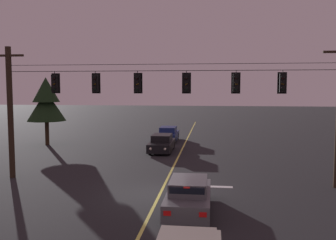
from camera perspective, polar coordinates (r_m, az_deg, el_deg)
ground_plane at (r=18.07m, az=-1.32°, el=-11.58°), size 180.00×180.00×0.00m
lane_centre_stripe at (r=26.17m, az=1.32°, el=-6.36°), size 0.14×60.00×0.01m
stop_bar_paint at (r=19.63m, az=5.03°, el=-10.23°), size 3.40×0.36×0.01m
signal_span_assembly at (r=19.74m, az=-0.35°, el=1.34°), size 19.69×0.32×7.48m
traffic_light_leftmost at (r=21.38m, az=-17.26°, el=5.51°), size 0.48×0.41×1.22m
traffic_light_left_inner at (r=20.54m, az=-11.29°, el=5.67°), size 0.48×0.41×1.22m
traffic_light_centre at (r=19.93m, az=-4.79°, el=5.77°), size 0.48×0.41×1.22m
traffic_light_right_inner at (r=19.57m, az=2.87°, el=5.79°), size 0.48×0.41×1.22m
traffic_light_rightmost at (r=19.56m, az=10.56°, el=5.72°), size 0.48×0.41×1.22m
traffic_light_far_right at (r=19.85m, az=17.45°, el=5.56°), size 0.48×0.41×1.22m
car_waiting_near_lane at (r=15.67m, az=3.25°, el=-11.72°), size 1.80×4.33×1.39m
car_oncoming_lead at (r=29.82m, az=-0.98°, el=-3.70°), size 1.80×4.42×1.39m
car_oncoming_trailing at (r=35.68m, az=0.01°, el=-2.26°), size 1.80×4.42×1.39m
tree_verge_near at (r=34.79m, az=-18.47°, el=2.78°), size 3.43×3.43×6.14m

